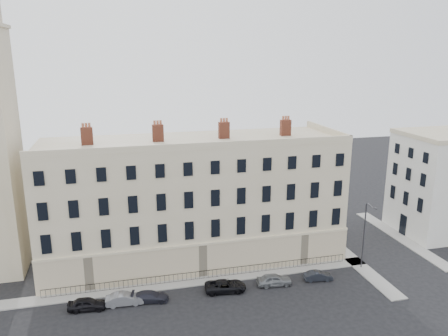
{
  "coord_description": "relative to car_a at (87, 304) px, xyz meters",
  "views": [
    {
      "loc": [
        -14.72,
        -38.97,
        24.93
      ],
      "look_at": [
        -2.49,
        10.0,
        11.79
      ],
      "focal_mm": 35.0,
      "sensor_mm": 36.0,
      "label": 1
    }
  ],
  "objects": [
    {
      "name": "car_e",
      "position": [
        19.98,
        0.01,
        0.02
      ],
      "size": [
        4.01,
        1.92,
        1.32
      ],
      "primitive_type": "imported",
      "rotation": [
        0.0,
        0.0,
        1.48
      ],
      "color": "slate",
      "rests_on": "ground"
    },
    {
      "name": "pavement_east_return",
      "position": [
        31.66,
        5.82,
        -0.58
      ],
      "size": [
        2.0,
        24.0,
        0.12
      ],
      "primitive_type": "cube",
      "color": "gray",
      "rests_on": "ground"
    },
    {
      "name": "railings",
      "position": [
        12.66,
        3.22,
        -0.09
      ],
      "size": [
        35.0,
        0.04,
        0.96
      ],
      "color": "black",
      "rests_on": "ground"
    },
    {
      "name": "car_f",
      "position": [
        25.2,
        -0.17,
        -0.1
      ],
      "size": [
        3.39,
        1.57,
        1.08
      ],
      "primitive_type": "imported",
      "rotation": [
        0.0,
        0.0,
        1.44
      ],
      "color": "black",
      "rests_on": "ground"
    },
    {
      "name": "terrace",
      "position": [
        12.7,
        9.78,
        6.85
      ],
      "size": [
        36.22,
        12.22,
        17.0
      ],
      "color": "#C5B792",
      "rests_on": "ground"
    },
    {
      "name": "pavement_adjacent",
      "position": [
        41.66,
        7.82,
        -0.58
      ],
      "size": [
        2.0,
        20.0,
        0.12
      ],
      "primitive_type": "cube",
      "color": "gray",
      "rests_on": "ground"
    },
    {
      "name": "car_c",
      "position": [
        6.31,
        0.02,
        -0.09
      ],
      "size": [
        4.02,
        2.17,
        1.11
      ],
      "primitive_type": "imported",
      "rotation": [
        0.0,
        0.0,
        1.4
      ],
      "color": "#22222D",
      "rests_on": "ground"
    },
    {
      "name": "car_b",
      "position": [
        3.69,
        0.06,
        -0.01
      ],
      "size": [
        3.89,
        1.48,
        1.27
      ],
      "primitive_type": "imported",
      "rotation": [
        0.0,
        0.0,
        1.54
      ],
      "color": "slate",
      "rests_on": "ground"
    },
    {
      "name": "streetlamp",
      "position": [
        31.63,
        1.2,
        3.92
      ],
      "size": [
        0.5,
        1.77,
        8.24
      ],
      "rotation": [
        0.0,
        0.0,
        -0.19
      ],
      "color": "#323237",
      "rests_on": "ground"
    },
    {
      "name": "car_d",
      "position": [
        14.39,
        0.06,
        -0.02
      ],
      "size": [
        4.69,
        2.53,
        1.25
      ],
      "primitive_type": "imported",
      "rotation": [
        0.0,
        0.0,
        1.47
      ],
      "color": "black",
      "rests_on": "ground"
    },
    {
      "name": "pavement_terrace",
      "position": [
        8.66,
        2.82,
        -0.58
      ],
      "size": [
        48.0,
        2.0,
        0.12
      ],
      "primitive_type": "cube",
      "color": "gray",
      "rests_on": "ground"
    },
    {
      "name": "car_a",
      "position": [
        0.0,
        0.0,
        0.0
      ],
      "size": [
        3.89,
        1.83,
        1.29
      ],
      "primitive_type": "imported",
      "rotation": [
        0.0,
        0.0,
        1.49
      ],
      "color": "black",
      "rests_on": "ground"
    },
    {
      "name": "adjacent_building",
      "position": [
        47.66,
        8.82,
        6.36
      ],
      "size": [
        10.0,
        10.0,
        14.0
      ],
      "primitive_type": "cube",
      "color": "silver",
      "rests_on": "ground"
    },
    {
      "name": "ground",
      "position": [
        18.66,
        -2.18,
        -0.64
      ],
      "size": [
        160.0,
        160.0,
        0.0
      ],
      "primitive_type": "plane",
      "color": "black",
      "rests_on": "ground"
    }
  ]
}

